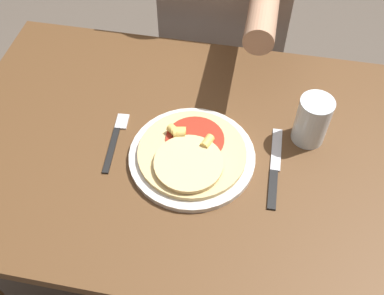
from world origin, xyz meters
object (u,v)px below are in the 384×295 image
at_px(dining_table, 206,176).
at_px(plate, 192,156).
at_px(knife, 275,168).
at_px(drinking_glass, 312,120).
at_px(person_diner, 227,3).
at_px(pizza, 191,154).
at_px(fork, 116,138).

distance_m(dining_table, plate, 0.13).
bearing_deg(knife, plate, -178.36).
bearing_deg(drinking_glass, person_diner, 117.56).
bearing_deg(dining_table, drinking_glass, 18.81).
xyz_separation_m(pizza, person_diner, (-0.00, 0.61, -0.03)).
height_order(pizza, knife, pizza).
distance_m(plate, person_diner, 0.60).
xyz_separation_m(dining_table, fork, (-0.22, -0.01, 0.12)).
bearing_deg(knife, fork, 177.29).
distance_m(drinking_glass, person_diner, 0.56).
xyz_separation_m(dining_table, knife, (0.16, -0.03, 0.12)).
bearing_deg(knife, pizza, -176.84).
height_order(drinking_glass, person_diner, person_diner).
bearing_deg(dining_table, knife, -10.80).
xyz_separation_m(pizza, fork, (-0.18, 0.03, -0.02)).
height_order(plate, drinking_glass, drinking_glass).
bearing_deg(drinking_glass, pizza, -155.49).
height_order(pizza, fork, pizza).
bearing_deg(person_diner, knife, -72.40).
bearing_deg(plate, dining_table, 49.15).
height_order(knife, drinking_glass, drinking_glass).
xyz_separation_m(dining_table, pizza, (-0.03, -0.04, 0.14)).
bearing_deg(fork, plate, -7.04).
xyz_separation_m(plate, person_diner, (-0.00, 0.60, -0.01)).
relative_size(drinking_glass, person_diner, 0.10).
bearing_deg(drinking_glass, knife, -122.65).
xyz_separation_m(knife, drinking_glass, (0.07, 0.11, 0.06)).
distance_m(dining_table, knife, 0.20).
relative_size(dining_table, person_diner, 0.98).
bearing_deg(plate, person_diner, 90.46).
bearing_deg(person_diner, fork, -107.24).
distance_m(plate, drinking_glass, 0.28).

